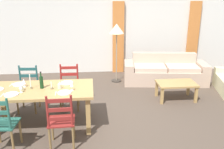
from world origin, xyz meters
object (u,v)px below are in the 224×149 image
at_px(dining_table, 41,93).
at_px(couch, 165,72).
at_px(coffee_table, 176,85).
at_px(coffee_cup_primary, 60,86).
at_px(wine_glass_near_right, 72,85).
at_px(coffee_cup_secondary, 21,88).
at_px(dining_chair_far_left, 28,89).
at_px(wine_glass_near_left, 20,87).
at_px(wine_bottle, 41,82).
at_px(dining_chair_near_left, 2,124).
at_px(dining_chair_far_right, 69,87).
at_px(wine_glass_far_left, 24,81).
at_px(standing_lamp, 117,32).
at_px(dining_chair_near_right, 61,121).

xyz_separation_m(dining_table, couch, (3.00, 2.18, -0.37)).
bearing_deg(coffee_table, dining_table, -161.68).
bearing_deg(coffee_cup_primary, dining_table, 175.69).
relative_size(wine_glass_near_right, coffee_cup_secondary, 1.79).
xyz_separation_m(dining_chair_far_left, couch, (3.42, 1.45, -0.19)).
bearing_deg(wine_glass_near_left, wine_bottle, 28.41).
bearing_deg(dining_chair_near_left, dining_chair_far_right, 58.48).
height_order(wine_bottle, wine_glass_near_right, wine_bottle).
relative_size(wine_glass_near_left, coffee_cup_secondary, 1.79).
bearing_deg(dining_table, wine_glass_near_right, -13.33).
distance_m(dining_chair_far_left, coffee_table, 3.35).
xyz_separation_m(dining_table, wine_glass_far_left, (-0.32, 0.12, 0.20)).
height_order(coffee_table, standing_lamp, standing_lamp).
bearing_deg(couch, dining_chair_near_left, -139.84).
bearing_deg(dining_chair_far_left, wine_bottle, -57.83).
distance_m(couch, standing_lamp, 1.77).
distance_m(wine_glass_near_right, couch, 3.40).
bearing_deg(standing_lamp, dining_chair_near_left, -124.21).
relative_size(wine_bottle, couch, 0.13).
height_order(dining_table, wine_glass_near_right, wine_glass_near_right).
distance_m(wine_bottle, wine_glass_near_left, 0.37).
bearing_deg(dining_table, dining_chair_near_left, -122.32).
xyz_separation_m(dining_table, coffee_cup_secondary, (-0.33, -0.05, 0.13)).
bearing_deg(dining_chair_near_right, dining_chair_near_left, -179.08).
bearing_deg(dining_chair_near_left, coffee_cup_secondary, 77.80).
bearing_deg(coffee_cup_secondary, wine_glass_near_right, -5.21).
bearing_deg(dining_chair_near_right, dining_chair_far_right, 89.34).
distance_m(dining_chair_far_right, couch, 2.94).
height_order(dining_chair_near_right, wine_bottle, wine_bottle).
bearing_deg(coffee_cup_secondary, coffee_cup_primary, 2.36).
bearing_deg(standing_lamp, couch, -7.76).
bearing_deg(coffee_table, dining_chair_far_right, -174.99).
distance_m(dining_chair_far_left, couch, 3.73).
xyz_separation_m(dining_table, dining_chair_near_left, (-0.48, -0.76, -0.19)).
height_order(wine_glass_near_right, coffee_table, wine_glass_near_right).
relative_size(dining_chair_far_right, couch, 0.41).
relative_size(couch, coffee_table, 2.62).
relative_size(dining_chair_near_left, coffee_cup_primary, 10.67).
bearing_deg(dining_chair_near_left, wine_glass_near_left, 74.47).
bearing_deg(dining_chair_near_left, wine_bottle, 57.68).
bearing_deg(standing_lamp, wine_bottle, -124.82).
xyz_separation_m(wine_glass_far_left, coffee_cup_primary, (0.66, -0.15, -0.07)).
height_order(wine_glass_near_left, wine_glass_far_left, same).
relative_size(dining_table, wine_bottle, 6.01).
xyz_separation_m(dining_chair_far_right, coffee_cup_secondary, (-0.77, -0.80, 0.32)).
xyz_separation_m(wine_glass_near_left, couch, (3.31, 2.33, -0.57)).
height_order(wine_glass_far_left, couch, wine_glass_far_left).
xyz_separation_m(couch, standing_lamp, (-1.36, 0.18, 1.12)).
bearing_deg(couch, coffee_table, -94.15).
relative_size(dining_chair_far_right, coffee_table, 1.07).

